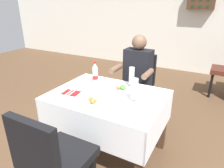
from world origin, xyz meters
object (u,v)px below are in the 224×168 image
object	(u,v)px
chair_far_diner_seat	(136,85)
chair_near_camera_side	(53,158)
cola_bottle_primary	(95,75)
napkin_cutlery_set	(71,93)
plate_far_diner	(119,89)
beer_glass_left	(132,77)
seated_diner_far	(136,77)
plate_near_camera	(90,101)
beer_glass_middle	(134,90)
main_dining_table	(108,108)

from	to	relation	value
chair_far_diner_seat	chair_near_camera_side	distance (m)	1.65
cola_bottle_primary	napkin_cutlery_set	world-z (taller)	cola_bottle_primary
plate_far_diner	beer_glass_left	size ratio (longest dim) A/B	0.97
chair_far_diner_seat	plate_far_diner	world-z (taller)	chair_far_diner_seat
chair_near_camera_side	seated_diner_far	xyz separation A→B (m)	(0.03, 1.54, 0.16)
plate_near_camera	beer_glass_middle	size ratio (longest dim) A/B	1.06
plate_far_diner	beer_glass_middle	distance (m)	0.32
chair_far_diner_seat	main_dining_table	bearing A→B (deg)	-90.00
chair_far_diner_seat	beer_glass_left	distance (m)	0.61
main_dining_table	chair_far_diner_seat	bearing A→B (deg)	90.00
napkin_cutlery_set	cola_bottle_primary	bearing A→B (deg)	73.14
chair_near_camera_side	seated_diner_far	distance (m)	1.55
plate_near_camera	cola_bottle_primary	world-z (taller)	cola_bottle_primary
chair_near_camera_side	napkin_cutlery_set	distance (m)	0.78
beer_glass_middle	cola_bottle_primary	distance (m)	0.59
main_dining_table	chair_near_camera_side	xyz separation A→B (m)	(-0.00, -0.83, -0.02)
plate_far_diner	beer_glass_left	bearing A→B (deg)	63.67
chair_near_camera_side	seated_diner_far	world-z (taller)	seated_diner_far
main_dining_table	beer_glass_left	bearing A→B (deg)	66.44
plate_near_camera	cola_bottle_primary	distance (m)	0.47
plate_near_camera	chair_near_camera_side	bearing A→B (deg)	-84.95
plate_near_camera	beer_glass_left	distance (m)	0.59
seated_diner_far	cola_bottle_primary	world-z (taller)	seated_diner_far
main_dining_table	napkin_cutlery_set	size ratio (longest dim) A/B	6.02
main_dining_table	chair_near_camera_side	distance (m)	0.83
beer_glass_middle	cola_bottle_primary	xyz separation A→B (m)	(-0.56, 0.18, 0.01)
plate_near_camera	napkin_cutlery_set	xyz separation A→B (m)	(-0.30, 0.08, -0.01)
chair_near_camera_side	beer_glass_left	bearing A→B (deg)	83.20
plate_near_camera	plate_far_diner	size ratio (longest dim) A/B	1.12
chair_far_diner_seat	plate_far_diner	bearing A→B (deg)	-85.17
plate_near_camera	beer_glass_left	xyz separation A→B (m)	(0.19, 0.55, 0.10)
beer_glass_left	plate_far_diner	bearing A→B (deg)	-116.33
beer_glass_left	napkin_cutlery_set	world-z (taller)	beer_glass_left
plate_near_camera	seated_diner_far	bearing A→B (deg)	85.08
seated_diner_far	chair_near_camera_side	bearing A→B (deg)	-91.15
chair_far_diner_seat	plate_near_camera	size ratio (longest dim) A/B	3.90
main_dining_table	chair_near_camera_side	world-z (taller)	chair_near_camera_side
main_dining_table	seated_diner_far	distance (m)	0.73
plate_near_camera	beer_glass_left	bearing A→B (deg)	71.28
seated_diner_far	main_dining_table	bearing A→B (deg)	-92.47
main_dining_table	plate_far_diner	distance (m)	0.25
chair_near_camera_side	plate_near_camera	distance (m)	0.62
cola_bottle_primary	beer_glass_left	bearing A→B (deg)	20.58
beer_glass_middle	napkin_cutlery_set	distance (m)	0.68
plate_far_diner	cola_bottle_primary	bearing A→B (deg)	177.73
main_dining_table	beer_glass_left	world-z (taller)	beer_glass_left
beer_glass_left	cola_bottle_primary	size ratio (longest dim) A/B	0.81
plate_far_diner	napkin_cutlery_set	xyz separation A→B (m)	(-0.41, -0.31, -0.01)
chair_far_diner_seat	beer_glass_middle	bearing A→B (deg)	-70.05
plate_near_camera	cola_bottle_primary	bearing A→B (deg)	116.56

